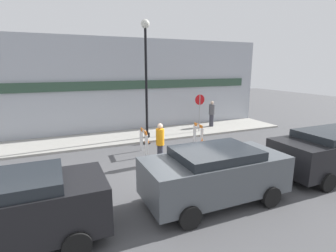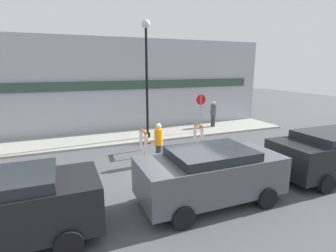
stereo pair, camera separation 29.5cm
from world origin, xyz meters
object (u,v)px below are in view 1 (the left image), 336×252
Objects in this scene: person_pedestrian at (212,113)px; stop_sign at (200,107)px; parked_car_2 at (332,150)px; parked_car_0 at (8,209)px; person_worker at (160,142)px; parked_car_1 at (215,172)px; streetlamp_post at (146,65)px.

stop_sign is at bearing 42.13° from person_pedestrian.
parked_car_0 is at bearing -180.00° from parked_car_2.
person_worker is 0.41× the size of parked_car_0.
parked_car_0 is 5.13m from parked_car_1.
person_pedestrian is at bearing -11.63° from person_worker.
stop_sign reaches higher than person_pedestrian.
streetlamp_post is 7.79m from parked_car_1.
parked_car_2 is at bearing 101.74° from stop_sign.
stop_sign is at bearing 1.45° from streetlamp_post.
person_worker is at bearing 35.67° from parked_car_0.
parked_car_2 is (-0.10, -8.09, -0.04)m from person_pedestrian.
stop_sign reaches higher than parked_car_2.
parked_car_0 reaches higher than parked_car_2.
stop_sign is 1.73m from person_pedestrian.
person_worker is 5.95m from parked_car_0.
stop_sign is 0.48× the size of parked_car_2.
stop_sign is (3.29, 0.08, -2.38)m from streetlamp_post.
streetlamp_post is at bearing 86.58° from parked_car_1.
stop_sign is 8.17m from parked_car_1.
streetlamp_post is at bearing 52.21° from parked_car_0.
parked_car_1 is at bearing 68.88° from person_pedestrian.
person_worker is 0.37× the size of parked_car_2.
person_pedestrian reaches higher than parked_car_1.
streetlamp_post reaches higher than parked_car_1.
person_pedestrian is 9.57m from parked_car_1.
parked_car_1 is at bearing 64.46° from stop_sign.
stop_sign is at bearing -8.83° from person_worker.
streetlamp_post is 4.84m from person_worker.
parked_car_1 is at bearing 180.00° from parked_car_2.
person_pedestrian is (1.39, 0.84, -0.59)m from stop_sign.
person_pedestrian reaches higher than person_worker.
person_worker is (-4.01, -3.78, -0.66)m from stop_sign.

